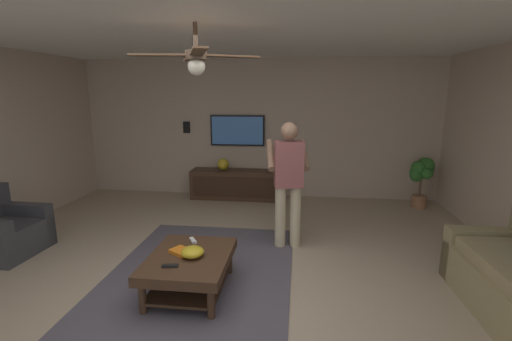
% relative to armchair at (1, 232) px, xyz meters
% --- Properties ---
extents(ground_plane, '(9.08, 9.08, 0.00)m').
position_rel_armchair_xyz_m(ground_plane, '(-0.75, -2.89, -0.28)').
color(ground_plane, tan).
extents(wall_back_tv, '(0.10, 6.99, 2.63)m').
position_rel_armchair_xyz_m(wall_back_tv, '(3.08, -2.89, 1.03)').
color(wall_back_tv, '#BCA893').
rests_on(wall_back_tv, ground).
extents(ceiling_slab, '(7.76, 6.99, 0.10)m').
position_rel_armchair_xyz_m(ceiling_slab, '(-0.75, -2.89, 2.40)').
color(ceiling_slab, white).
extents(area_rug, '(3.12, 2.03, 0.01)m').
position_rel_armchair_xyz_m(area_rug, '(-0.39, -2.62, -0.27)').
color(area_rug, '#514C56').
rests_on(area_rug, ground).
extents(armchair, '(0.84, 0.85, 0.82)m').
position_rel_armchair_xyz_m(armchair, '(0.00, 0.00, 0.00)').
color(armchair, '#38383D').
rests_on(armchair, ground).
extents(coffee_table, '(1.00, 0.80, 0.40)m').
position_rel_armchair_xyz_m(coffee_table, '(-0.59, -2.62, 0.02)').
color(coffee_table, '#422B1C').
rests_on(coffee_table, ground).
extents(media_console, '(0.45, 1.70, 0.55)m').
position_rel_armchair_xyz_m(media_console, '(2.75, -2.50, -0.00)').
color(media_console, '#422B1C').
rests_on(media_console, ground).
extents(tv, '(0.05, 1.05, 0.59)m').
position_rel_armchair_xyz_m(tv, '(2.99, -2.50, 1.01)').
color(tv, black).
extents(person_standing, '(0.59, 0.60, 1.64)m').
position_rel_armchair_xyz_m(person_standing, '(0.66, -3.56, 0.65)').
color(person_standing, '#C6B793').
rests_on(person_standing, ground).
extents(potted_plant_tall, '(0.40, 0.43, 0.88)m').
position_rel_armchair_xyz_m(potted_plant_tall, '(2.63, -5.83, 0.30)').
color(potted_plant_tall, '#9E6B4C').
rests_on(potted_plant_tall, ground).
extents(bowl, '(0.23, 0.23, 0.10)m').
position_rel_armchair_xyz_m(bowl, '(-0.62, -2.66, 0.17)').
color(bowl, gold).
rests_on(bowl, coffee_table).
extents(remote_white, '(0.15, 0.12, 0.02)m').
position_rel_armchair_xyz_m(remote_white, '(-0.25, -2.56, 0.13)').
color(remote_white, white).
rests_on(remote_white, coffee_table).
extents(remote_black, '(0.07, 0.15, 0.02)m').
position_rel_armchair_xyz_m(remote_black, '(-0.85, -2.52, 0.13)').
color(remote_black, black).
rests_on(remote_black, coffee_table).
extents(book, '(0.25, 0.27, 0.04)m').
position_rel_armchair_xyz_m(book, '(-0.55, -2.53, 0.14)').
color(book, orange).
rests_on(book, coffee_table).
extents(vase_round, '(0.22, 0.22, 0.22)m').
position_rel_armchair_xyz_m(vase_round, '(2.77, -2.26, 0.38)').
color(vase_round, gold).
rests_on(vase_round, media_console).
extents(wall_speaker_left, '(0.06, 0.12, 0.22)m').
position_rel_armchair_xyz_m(wall_speaker_left, '(3.00, -3.51, 0.99)').
color(wall_speaker_left, black).
extents(wall_speaker_right, '(0.06, 0.12, 0.22)m').
position_rel_armchair_xyz_m(wall_speaker_right, '(3.00, -1.49, 1.05)').
color(wall_speaker_right, black).
extents(ceiling_fan, '(1.16, 1.17, 0.46)m').
position_rel_armchair_xyz_m(ceiling_fan, '(-0.51, -2.73, 2.02)').
color(ceiling_fan, '#4C3828').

